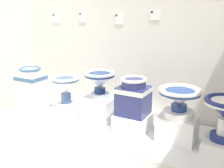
{
  "coord_description": "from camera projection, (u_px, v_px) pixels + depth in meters",
  "views": [
    {
      "loc": [
        3.19,
        -0.7,
        1.44
      ],
      "look_at": [
        1.74,
        1.9,
        0.61
      ],
      "focal_mm": 43.61,
      "sensor_mm": 36.0,
      "label": 1
    }
  ],
  "objects": [
    {
      "name": "info_placard_second",
      "position": [
        83.0,
        17.0,
        3.69
      ],
      "size": [
        0.12,
        0.01,
        0.14
      ],
      "color": "white"
    },
    {
      "name": "info_placard_fourth",
      "position": [
        155.0,
        15.0,
        3.2
      ],
      "size": [
        0.14,
        0.01,
        0.12
      ],
      "color": "white"
    },
    {
      "name": "antique_toilet_squat_floral",
      "position": [
        179.0,
        98.0,
        2.72
      ],
      "size": [
        0.43,
        0.43,
        0.3
      ],
      "color": "white",
      "rests_on": "plinth_block_squat_floral"
    },
    {
      "name": "antique_toilet_broad_patterned",
      "position": [
        100.0,
        80.0,
        3.28
      ],
      "size": [
        0.38,
        0.38,
        0.32
      ],
      "color": "#AABADC",
      "rests_on": "plinth_block_broad_patterned"
    },
    {
      "name": "display_platform",
      "position": [
        113.0,
        129.0,
        3.23
      ],
      "size": [
        2.98,
        1.03,
        0.11
      ],
      "primitive_type": "cube",
      "color": "white",
      "rests_on": "ground_plane"
    },
    {
      "name": "antique_toilet_rightmost",
      "position": [
        31.0,
        85.0,
        3.7
      ],
      "size": [
        0.34,
        0.29,
        0.5
      ],
      "color": "white",
      "rests_on": "plinth_block_rightmost"
    },
    {
      "name": "decorative_vase_corner",
      "position": [
        31.0,
        98.0,
        4.14
      ],
      "size": [
        0.32,
        0.32,
        0.31
      ],
      "color": "#374A89",
      "rests_on": "ground_plane"
    },
    {
      "name": "plinth_block_tall_cobalt",
      "position": [
        67.0,
        108.0,
        3.65
      ],
      "size": [
        0.31,
        0.3,
        0.07
      ],
      "primitive_type": "cube",
      "color": "white",
      "rests_on": "display_platform"
    },
    {
      "name": "plinth_block_squat_floral",
      "position": [
        177.0,
        128.0,
        2.81
      ],
      "size": [
        0.38,
        0.31,
        0.26
      ],
      "primitive_type": "cube",
      "color": "white",
      "rests_on": "display_platform"
    },
    {
      "name": "info_placard_third",
      "position": [
        119.0,
        19.0,
        3.43
      ],
      "size": [
        0.12,
        0.01,
        0.14
      ],
      "color": "white"
    },
    {
      "name": "plinth_block_central_ornate",
      "position": [
        133.0,
        122.0,
        3.09
      ],
      "size": [
        0.37,
        0.35,
        0.18
      ],
      "primitive_type": "cube",
      "color": "white",
      "rests_on": "display_platform"
    },
    {
      "name": "antique_toilet_tall_cobalt",
      "position": [
        66.0,
        86.0,
        3.57
      ],
      "size": [
        0.37,
        0.37,
        0.41
      ],
      "color": "white",
      "rests_on": "plinth_block_tall_cobalt"
    },
    {
      "name": "plinth_block_rightmost",
      "position": [
        33.0,
        105.0,
        3.78
      ],
      "size": [
        0.34,
        0.4,
        0.07
      ],
      "primitive_type": "cube",
      "color": "white",
      "rests_on": "display_platform"
    },
    {
      "name": "antique_toilet_central_ornate",
      "position": [
        133.0,
        96.0,
        3.0
      ],
      "size": [
        0.34,
        0.31,
        0.43
      ],
      "color": "navy",
      "rests_on": "plinth_block_central_ornate"
    },
    {
      "name": "plinth_block_pale_glazed",
      "position": [
        221.0,
        146.0,
        2.58
      ],
      "size": [
        0.34,
        0.37,
        0.13
      ],
      "primitive_type": "cube",
      "color": "white",
      "rests_on": "display_platform"
    },
    {
      "name": "wall_back",
      "position": [
        135.0,
        3.0,
        3.32
      ],
      "size": [
        3.7,
        0.06,
        3.01
      ],
      "primitive_type": "cube",
      "color": "silver",
      "rests_on": "ground_plane"
    },
    {
      "name": "plinth_block_broad_patterned",
      "position": [
        100.0,
        108.0,
        3.37
      ],
      "size": [
        0.38,
        0.38,
        0.28
      ],
      "primitive_type": "cube",
      "color": "white",
      "rests_on": "display_platform"
    },
    {
      "name": "info_placard_first",
      "position": [
        56.0,
        18.0,
        3.92
      ],
      "size": [
        0.13,
        0.01,
        0.13
      ],
      "color": "white"
    }
  ]
}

